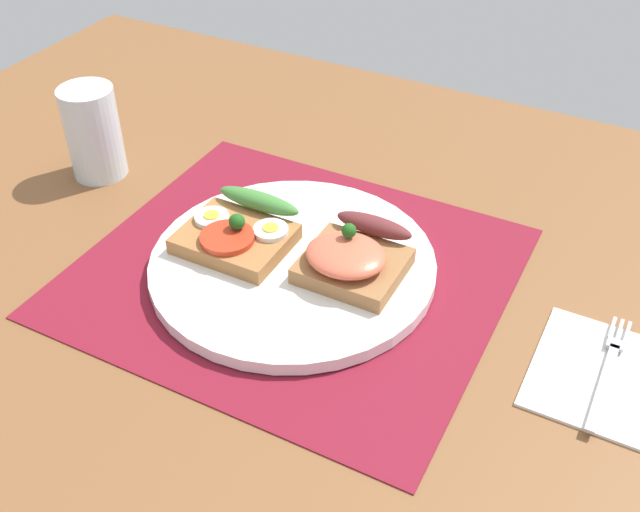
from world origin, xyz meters
TOP-DOWN VIEW (x-y plane):
  - ground_plane at (0.00, 0.00)cm, footprint 120.00×90.00cm
  - placemat at (0.00, 0.00)cm, footprint 40.11×35.97cm
  - plate at (0.00, 0.00)cm, footprint 27.89×27.89cm
  - sandwich_egg_tomato at (-6.05, 0.03)cm, footprint 10.47×9.95cm
  - sandwich_salmon at (5.91, 1.22)cm, footprint 9.29×9.92cm
  - napkin at (30.86, 0.32)cm, footprint 13.59×12.92cm
  - fork at (30.03, 0.55)cm, footprint 1.62×14.01cm
  - drinking_glass at (-28.76, 5.49)cm, footprint 6.18×6.18cm

SIDE VIEW (x-z plane):
  - ground_plane at x=0.00cm, z-range -3.20..0.00cm
  - placemat at x=0.00cm, z-range 0.00..0.30cm
  - napkin at x=30.86cm, z-range 0.00..0.60cm
  - fork at x=30.03cm, z-range 0.60..0.92cm
  - plate at x=0.00cm, z-range 0.30..1.64cm
  - sandwich_egg_tomato at x=-6.05cm, z-range 1.02..4.86cm
  - sandwich_salmon at x=5.91cm, z-range 0.89..5.89cm
  - drinking_glass at x=-28.76cm, z-range 0.00..10.66cm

